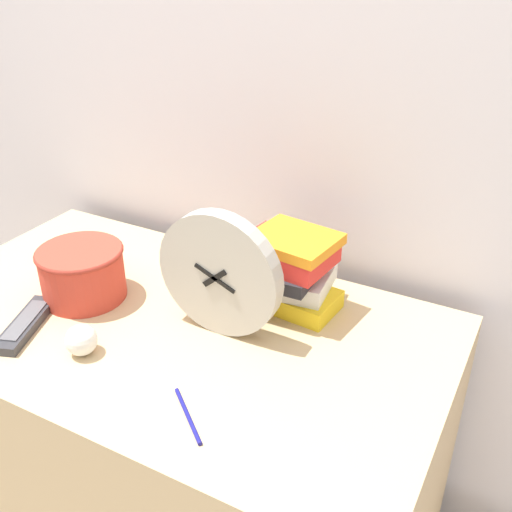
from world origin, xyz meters
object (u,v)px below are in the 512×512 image
object	(u,v)px
basket	(82,271)
pen	(188,415)
desk_clock	(219,274)
book_stack	(288,269)
crumpled_paper_ball	(81,340)
tv_remote	(26,324)

from	to	relation	value
basket	pen	world-z (taller)	basket
desk_clock	pen	distance (m)	0.30
pen	basket	bearing A→B (deg)	153.46
book_stack	pen	distance (m)	0.42
desk_clock	book_stack	size ratio (longest dim) A/B	1.19
book_stack	crumpled_paper_ball	world-z (taller)	book_stack
basket	pen	bearing A→B (deg)	-26.54
book_stack	tv_remote	size ratio (longest dim) A/B	1.14
tv_remote	crumpled_paper_ball	world-z (taller)	crumpled_paper_ball
desk_clock	basket	size ratio (longest dim) A/B	1.39
desk_clock	book_stack	bearing A→B (deg)	62.47
desk_clock	basket	world-z (taller)	desk_clock
book_stack	crumpled_paper_ball	xyz separation A→B (m)	(-0.29, -0.36, -0.06)
book_stack	pen	xyz separation A→B (m)	(0.00, -0.41, -0.09)
book_stack	tv_remote	distance (m)	0.58
tv_remote	desk_clock	bearing A→B (deg)	27.63
pen	desk_clock	bearing A→B (deg)	108.52
tv_remote	pen	world-z (taller)	tv_remote
book_stack	crumpled_paper_ball	bearing A→B (deg)	-128.64
book_stack	tv_remote	bearing A→B (deg)	-142.25
desk_clock	crumpled_paper_ball	xyz separation A→B (m)	(-0.20, -0.20, -0.11)
book_stack	pen	world-z (taller)	book_stack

